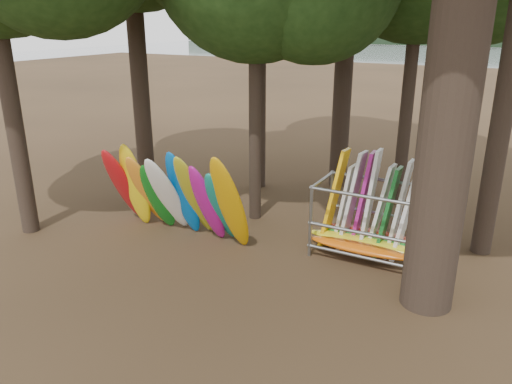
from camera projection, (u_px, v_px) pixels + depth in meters
The scene contains 5 objects.
ground at pixel (244, 262), 12.95m from camera, with size 120.00×120.00×0.00m, color #47331E.
lake at pixel (482, 68), 62.65m from camera, with size 160.00×160.00×0.00m, color gray.
far_shore at pixel (508, 37), 103.40m from camera, with size 160.00×4.00×4.00m, color black.
kayak_row at pixel (176, 196), 13.99m from camera, with size 4.61×2.15×3.02m.
storage_rack at pixel (367, 222), 13.08m from camera, with size 3.11×1.53×2.88m.
Camera 1 is at (5.83, -10.05, 6.02)m, focal length 35.00 mm.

